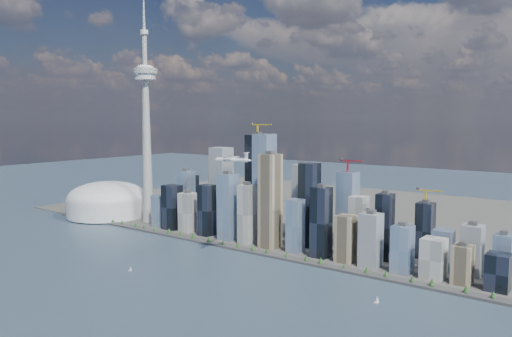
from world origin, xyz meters
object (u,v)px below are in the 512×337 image
Objects in this scene: dome_stadium at (108,201)px; sailboat_east at (377,301)px; sailboat_west at (130,269)px; airplane at (232,159)px; needle_tower at (146,123)px.

dome_stadium reaches higher than sailboat_east.
sailboat_east is (379.02, 106.82, 0.73)m from sailboat_west.
airplane is at bearing 162.56° from sailboat_east.
dome_stadium is 3.17× the size of airplane.
airplane is 244.68m from sailboat_west.
sailboat_west is (-127.50, -107.87, -178.83)m from airplane.
sailboat_east is at bearing -10.97° from dome_stadium.
airplane is 7.69× the size of sailboat_west.
dome_stadium is 799.45m from sailboat_east.
sailboat_west is at bearing -156.47° from airplane.
sailboat_east is at bearing -16.94° from airplane.
needle_tower is at bearing 4.09° from dome_stadium.
airplane is 308.19m from sailboat_east.
needle_tower reaches higher than sailboat_east.
airplane is at bearing -15.82° from dome_stadium.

